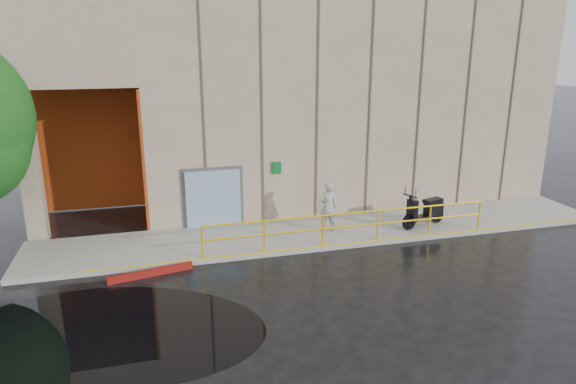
% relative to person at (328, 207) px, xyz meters
% --- Properties ---
extents(ground, '(120.00, 120.00, 0.00)m').
position_rel_person_xyz_m(ground, '(-3.90, -4.36, -1.01)').
color(ground, black).
rests_on(ground, ground).
extents(sidewalk, '(20.00, 3.00, 0.15)m').
position_rel_person_xyz_m(sidewalk, '(0.10, 0.14, -0.94)').
color(sidewalk, gray).
rests_on(sidewalk, ground).
extents(building, '(20.00, 10.17, 8.00)m').
position_rel_person_xyz_m(building, '(1.20, 6.62, 3.19)').
color(building, gray).
rests_on(building, ground).
extents(guardrail, '(9.56, 0.06, 1.03)m').
position_rel_person_xyz_m(guardrail, '(0.35, -1.21, -0.33)').
color(guardrail, '#E4B20C').
rests_on(guardrail, sidewalk).
extents(person, '(0.64, 0.44, 1.72)m').
position_rel_person_xyz_m(person, '(0.00, 0.00, 0.00)').
color(person, '#9C9B9F').
rests_on(person, sidewalk).
extents(scooter, '(1.98, 1.13, 1.49)m').
position_rel_person_xyz_m(scooter, '(3.45, -0.41, -0.01)').
color(scooter, black).
rests_on(scooter, sidewalk).
extents(red_curb, '(2.39, 0.66, 0.18)m').
position_rel_person_xyz_m(red_curb, '(-5.94, -1.75, -0.92)').
color(red_curb, maroon).
rests_on(red_curb, ground).
extents(puddle, '(8.14, 6.36, 0.01)m').
position_rel_person_xyz_m(puddle, '(-6.85, -4.52, -1.01)').
color(puddle, black).
rests_on(puddle, ground).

